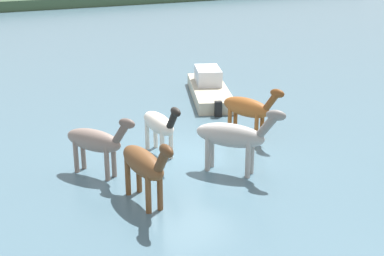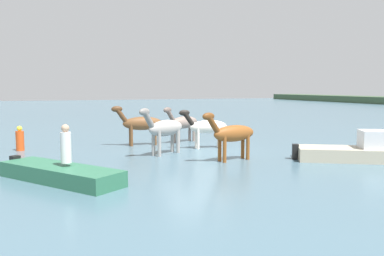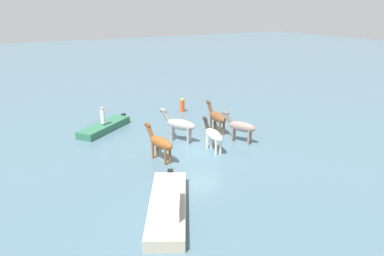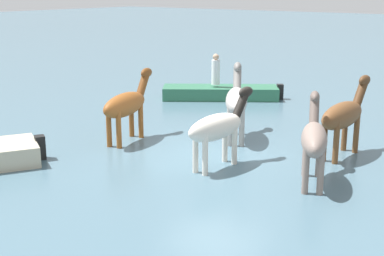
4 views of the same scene
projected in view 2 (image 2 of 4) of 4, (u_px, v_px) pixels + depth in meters
name	position (u px, v px, depth m)	size (l,w,h in m)	color
ground_plane	(196.00, 151.00, 18.25)	(151.72, 151.72, 0.00)	#476675
horse_chestnut_trailing	(232.00, 134.00, 15.70)	(0.97, 2.51, 1.94)	brown
horse_dun_straggler	(183.00, 123.00, 20.95)	(1.42, 2.34, 1.89)	gray
horse_rear_stallion	(164.00, 128.00, 17.12)	(1.76, 2.45, 2.06)	#9E9993
horse_pinto_flank	(141.00, 124.00, 19.86)	(0.67, 2.55, 1.98)	brown
horse_mid_herd	(207.00, 127.00, 18.93)	(0.69, 2.38, 1.85)	silver
boat_tender_starboard	(60.00, 176.00, 12.32)	(4.34, 3.62, 0.73)	#2D6B4C
boat_motor_center	(372.00, 153.00, 15.69)	(3.93, 5.47, 1.36)	#B7AD93
person_boatman_standing	(66.00, 145.00, 12.17)	(0.32, 0.32, 1.19)	silver
buoy_channel_marker	(20.00, 140.00, 18.25)	(0.36, 0.36, 1.14)	#E54C19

